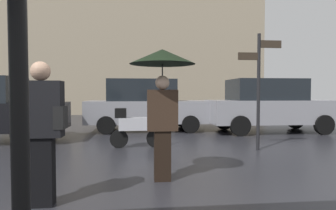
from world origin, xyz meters
TOP-DOWN VIEW (x-y plane):
  - pedestrian_with_umbrella at (0.32, 2.11)m, footprint 1.03×1.03m
  - pedestrian_with_bag at (-1.23, 1.24)m, footprint 0.54×0.24m
  - parked_scooter at (-0.12, 4.99)m, footprint 1.38×0.32m
  - parked_car_right at (0.25, 8.43)m, footprint 4.48×1.97m
  - parked_car_distant at (4.64, 7.53)m, footprint 4.48×1.94m
  - street_signpost at (2.87, 4.37)m, footprint 1.08×0.08m
  - building_block at (0.00, 17.88)m, footprint 17.36×2.03m

SIDE VIEW (x-z plane):
  - parked_scooter at x=-0.12m, z-range -0.06..1.17m
  - parked_car_right at x=0.25m, z-range 0.01..1.91m
  - parked_car_distant at x=4.64m, z-range 0.02..1.91m
  - pedestrian_with_bag at x=-1.23m, z-range 0.12..1.89m
  - pedestrian_with_umbrella at x=0.32m, z-range 0.60..2.68m
  - street_signpost at x=2.87m, z-range 0.31..3.14m
  - building_block at x=0.00m, z-range 0.00..15.28m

